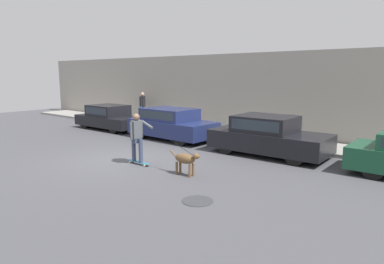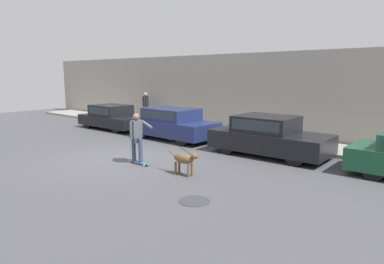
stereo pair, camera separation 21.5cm
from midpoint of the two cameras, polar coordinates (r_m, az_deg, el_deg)
ground_plane at (r=11.79m, az=-11.09°, el=-4.52°), size 36.00×36.00×0.00m
back_wall at (r=16.84m, az=8.20°, el=6.35°), size 32.00×0.30×3.81m
sidewalk_curb at (r=16.03m, az=5.67°, el=-0.39°), size 30.00×2.13×0.13m
parked_car_0 at (r=18.31m, az=-12.79°, el=2.37°), size 3.92×1.74×1.25m
parked_car_1 at (r=15.04m, az=-2.74°, el=1.34°), size 3.97×1.88×1.36m
parked_car_2 at (r=12.36m, az=13.16°, el=-0.78°), size 4.15×1.95×1.40m
dog at (r=9.70m, az=-0.62°, el=-4.57°), size 1.11×0.31×0.70m
skateboarder at (r=10.93m, az=-8.60°, el=-0.55°), size 2.77×0.53×1.62m
pedestrian_with_bag at (r=20.18m, az=-7.43°, el=4.47°), size 0.45×0.66×1.66m
manhole_cover at (r=7.91m, az=1.19°, el=-11.42°), size 0.71×0.71×0.01m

